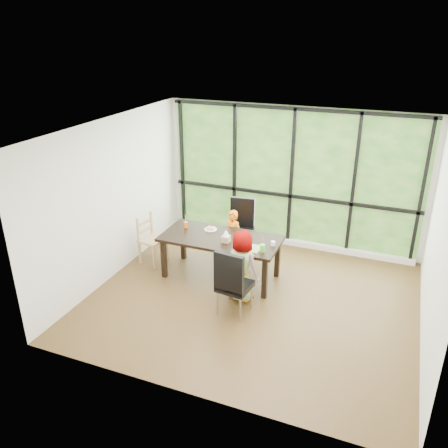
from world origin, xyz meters
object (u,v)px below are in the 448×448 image
(dining_table, at_px, (221,257))
(chair_interior_leather, at_px, (235,281))
(chair_window_leather, at_px, (240,228))
(green_cup, at_px, (262,248))
(plate_far, at_px, (211,229))
(child_older, at_px, (243,266))
(white_mug, at_px, (273,243))
(orange_cup, at_px, (186,225))
(tissue_box, at_px, (226,239))
(child_toddler, at_px, (233,237))
(chair_end_beech, at_px, (153,240))
(plate_near, at_px, (245,248))

(dining_table, distance_m, chair_interior_leather, 1.12)
(chair_window_leather, height_order, green_cup, chair_window_leather)
(chair_interior_leather, height_order, plate_far, chair_interior_leather)
(dining_table, xyz_separation_m, child_older, (0.59, -0.53, 0.21))
(white_mug, bearing_deg, child_older, -119.41)
(orange_cup, relative_size, tissue_box, 0.84)
(chair_interior_leather, bearing_deg, child_older, -82.02)
(chair_interior_leather, relative_size, orange_cup, 10.11)
(plate_far, distance_m, orange_cup, 0.45)
(white_mug, bearing_deg, child_toddler, 149.15)
(chair_end_beech, height_order, white_mug, chair_end_beech)
(chair_interior_leather, height_order, plate_near, chair_interior_leather)
(child_toddler, bearing_deg, child_older, -43.91)
(chair_window_leather, bearing_deg, green_cup, -62.04)
(white_mug, bearing_deg, plate_far, 170.74)
(chair_interior_leather, bearing_deg, chair_window_leather, -66.06)
(chair_end_beech, bearing_deg, child_toddler, -57.30)
(chair_window_leather, xyz_separation_m, white_mug, (0.88, -0.88, 0.25))
(child_older, bearing_deg, chair_end_beech, -0.07)
(child_toddler, distance_m, green_cup, 1.19)
(plate_near, bearing_deg, child_older, -74.39)
(chair_end_beech, height_order, orange_cup, chair_end_beech)
(chair_window_leather, height_order, plate_near, chair_window_leather)
(chair_interior_leather, height_order, chair_end_beech, chair_interior_leather)
(orange_cup, bearing_deg, plate_far, 9.61)
(dining_table, xyz_separation_m, chair_window_leather, (0.02, 0.90, 0.17))
(green_cup, distance_m, tissue_box, 0.67)
(plate_near, distance_m, white_mug, 0.47)
(child_older, bearing_deg, chair_interior_leather, 107.79)
(chair_window_leather, distance_m, chair_end_beech, 1.62)
(plate_near, bearing_deg, dining_table, 155.21)
(dining_table, xyz_separation_m, chair_interior_leather, (0.60, -0.93, 0.17))
(chair_end_beech, bearing_deg, chair_interior_leather, -105.12)
(green_cup, height_order, white_mug, green_cup)
(chair_interior_leather, distance_m, orange_cup, 1.72)
(chair_end_beech, relative_size, green_cup, 7.28)
(orange_cup, distance_m, white_mug, 1.63)
(plate_far, bearing_deg, plate_near, -29.97)
(child_older, bearing_deg, dining_table, -25.65)
(child_older, xyz_separation_m, orange_cup, (-1.31, 0.67, 0.22))
(child_toddler, height_order, orange_cup, child_toddler)
(chair_end_beech, relative_size, child_older, 0.77)
(plate_far, relative_size, tissue_box, 1.70)
(child_toddler, distance_m, white_mug, 1.09)
(orange_cup, distance_m, tissue_box, 0.91)
(child_toddler, distance_m, child_older, 1.24)
(child_older, distance_m, orange_cup, 1.49)
(dining_table, distance_m, white_mug, 0.99)
(plate_far, bearing_deg, white_mug, -9.26)
(child_toddler, xyz_separation_m, tissue_box, (0.15, -0.70, 0.30))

